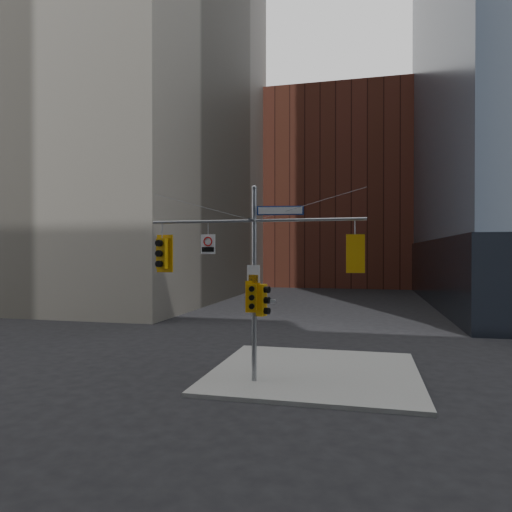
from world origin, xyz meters
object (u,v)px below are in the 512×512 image
at_px(street_sign_blade, 280,211).
at_px(regulatory_sign_arm, 208,244).
at_px(traffic_light_pole_front, 252,297).
at_px(traffic_light_east_arm, 355,254).
at_px(signal_assembly, 254,264).
at_px(traffic_light_pole_side, 263,300).
at_px(traffic_light_west_arm, 162,254).

distance_m(street_sign_blade, regulatory_sign_arm, 2.98).
bearing_deg(traffic_light_pole_front, traffic_light_east_arm, -2.55).
bearing_deg(traffic_light_pole_front, signal_assembly, 83.05).
bearing_deg(regulatory_sign_arm, traffic_light_pole_side, 5.96).
relative_size(traffic_light_west_arm, traffic_light_pole_front, 1.26).
relative_size(traffic_light_east_arm, regulatory_sign_arm, 1.80).
height_order(signal_assembly, traffic_light_west_arm, signal_assembly).
xyz_separation_m(traffic_light_west_arm, traffic_light_pole_front, (3.64, -0.28, -1.57)).
bearing_deg(traffic_light_west_arm, signal_assembly, 5.94).
distance_m(traffic_light_pole_side, traffic_light_pole_front, 0.44).
xyz_separation_m(signal_assembly, street_sign_blade, (0.97, 0.00, 1.93)).
xyz_separation_m(traffic_light_pole_front, street_sign_blade, (0.97, 0.27, 3.12)).
relative_size(traffic_light_east_arm, street_sign_blade, 0.79).
distance_m(signal_assembly, traffic_light_pole_front, 1.21).
bearing_deg(signal_assembly, traffic_light_pole_front, -90.14).
distance_m(traffic_light_west_arm, regulatory_sign_arm, 1.90).
xyz_separation_m(street_sign_blade, regulatory_sign_arm, (-2.74, -0.02, -1.18)).
xyz_separation_m(traffic_light_pole_side, regulatory_sign_arm, (-2.10, -0.01, 2.06)).
relative_size(traffic_light_pole_side, regulatory_sign_arm, 1.58).
relative_size(traffic_light_west_arm, traffic_light_east_arm, 1.10).
height_order(traffic_light_west_arm, traffic_light_pole_side, traffic_light_west_arm).
bearing_deg(traffic_light_pole_side, traffic_light_west_arm, 104.35).
height_order(traffic_light_pole_side, traffic_light_pole_front, traffic_light_pole_front).
bearing_deg(regulatory_sign_arm, street_sign_blade, 6.03).
bearing_deg(signal_assembly, traffic_light_pole_side, -0.92).
xyz_separation_m(traffic_light_west_arm, street_sign_blade, (4.61, -0.01, 1.55)).
bearing_deg(traffic_light_east_arm, traffic_light_pole_front, -4.04).
xyz_separation_m(traffic_light_west_arm, regulatory_sign_arm, (1.87, -0.03, 0.37)).
relative_size(traffic_light_pole_side, street_sign_blade, 0.69).
relative_size(traffic_light_pole_side, traffic_light_pole_front, 1.01).
relative_size(street_sign_blade, regulatory_sign_arm, 2.28).
xyz_separation_m(traffic_light_pole_side, street_sign_blade, (0.64, 0.01, 3.24)).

